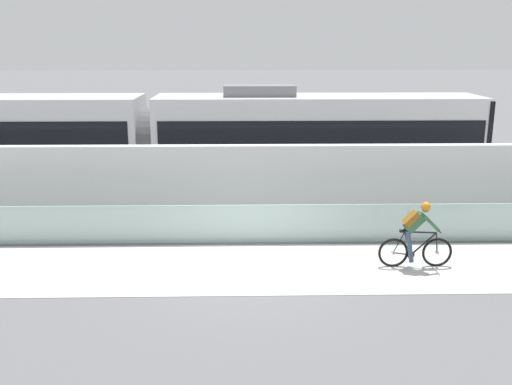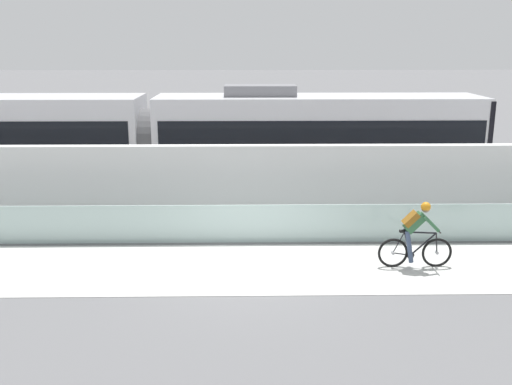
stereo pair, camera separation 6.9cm
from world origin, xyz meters
name	(u,v)px [view 1 (the left image)]	position (x,y,z in m)	size (l,w,h in m)	color
ground_plane	(249,268)	(0.00, 0.00, 0.00)	(200.00, 200.00, 0.00)	slate
bike_path_deck	(249,268)	(0.00, 0.00, 0.01)	(32.00, 3.20, 0.01)	silver
glass_parapet	(248,224)	(0.00, 1.85, 0.52)	(32.00, 0.05, 1.04)	#ADC6C1
concrete_barrier_wall	(248,184)	(0.00, 3.65, 1.16)	(32.00, 0.36, 2.33)	white
tram_rail_near	(247,200)	(0.00, 6.13, 0.00)	(32.00, 0.08, 0.01)	#595654
tram_rail_far	(247,190)	(0.00, 7.57, 0.00)	(32.00, 0.08, 0.01)	#595654
tram	(149,142)	(-3.35, 6.85, 1.89)	(22.56, 2.54, 3.81)	silver
cyclist_on_bike	(416,235)	(3.95, 0.00, 0.80)	(1.77, 0.58, 1.61)	black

